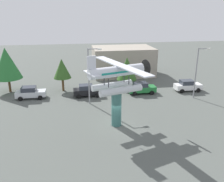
# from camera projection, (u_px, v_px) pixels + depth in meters

# --- Properties ---
(ground_plane) EXTENTS (140.00, 140.00, 0.00)m
(ground_plane) POSITION_uv_depth(u_px,v_px,m) (116.00, 125.00, 26.71)
(ground_plane) COLOR #515651
(display_pedestal) EXTENTS (1.10, 1.10, 4.03)m
(display_pedestal) POSITION_uv_depth(u_px,v_px,m) (116.00, 108.00, 26.07)
(display_pedestal) COLOR #386B66
(display_pedestal) RESTS_ON ground
(floatplane_monument) EXTENTS (7.20, 10.22, 4.00)m
(floatplane_monument) POSITION_uv_depth(u_px,v_px,m) (118.00, 76.00, 24.95)
(floatplane_monument) COLOR silver
(floatplane_monument) RESTS_ON display_pedestal
(car_near_silver) EXTENTS (4.20, 2.02, 1.76)m
(car_near_silver) POSITION_uv_depth(u_px,v_px,m) (30.00, 93.00, 34.58)
(car_near_silver) COLOR silver
(car_near_silver) RESTS_ON ground
(car_mid_black) EXTENTS (4.20, 2.02, 1.76)m
(car_mid_black) POSITION_uv_depth(u_px,v_px,m) (87.00, 90.00, 35.48)
(car_mid_black) COLOR black
(car_mid_black) RESTS_ON ground
(car_far_green) EXTENTS (4.20, 2.02, 1.76)m
(car_far_green) POSITION_uv_depth(u_px,v_px,m) (142.00, 88.00, 36.64)
(car_far_green) COLOR #237A38
(car_far_green) RESTS_ON ground
(car_distant_white) EXTENTS (4.20, 2.02, 1.76)m
(car_distant_white) POSITION_uv_depth(u_px,v_px,m) (188.00, 86.00, 37.80)
(car_distant_white) COLOR white
(car_distant_white) RESTS_ON ground
(streetlight_primary) EXTENTS (1.84, 0.28, 7.58)m
(streetlight_primary) POSITION_uv_depth(u_px,v_px,m) (90.00, 72.00, 31.55)
(streetlight_primary) COLOR gray
(streetlight_primary) RESTS_ON ground
(streetlight_secondary) EXTENTS (1.84, 0.28, 7.27)m
(streetlight_secondary) POSITION_uv_depth(u_px,v_px,m) (198.00, 69.00, 33.78)
(streetlight_secondary) COLOR gray
(streetlight_secondary) RESTS_ON ground
(storefront_building) EXTENTS (11.57, 7.97, 5.38)m
(storefront_building) POSITION_uv_depth(u_px,v_px,m) (123.00, 61.00, 47.23)
(storefront_building) COLOR #9E9384
(storefront_building) RESTS_ON ground
(tree_west) EXTENTS (4.27, 4.27, 6.91)m
(tree_west) POSITION_uv_depth(u_px,v_px,m) (6.00, 63.00, 36.30)
(tree_west) COLOR brown
(tree_west) RESTS_ON ground
(tree_east) EXTENTS (2.75, 2.75, 5.12)m
(tree_east) POSITION_uv_depth(u_px,v_px,m) (62.00, 69.00, 37.12)
(tree_east) COLOR brown
(tree_east) RESTS_ON ground
(tree_center_back) EXTENTS (3.24, 3.24, 5.14)m
(tree_center_back) POSITION_uv_depth(u_px,v_px,m) (127.00, 69.00, 38.25)
(tree_center_back) COLOR brown
(tree_center_back) RESTS_ON ground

